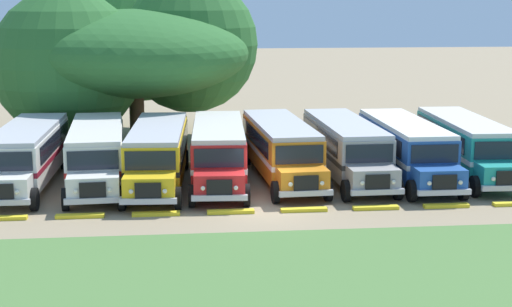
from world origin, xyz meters
name	(u,v)px	position (x,y,z in m)	size (l,w,h in m)	color
ground_plane	(266,210)	(0.00, 0.00, 0.00)	(220.00, 220.00, 0.00)	#937F60
foreground_grass_strip	(291,268)	(0.00, -7.27, 0.00)	(80.00, 8.41, 0.01)	#4C7538
parked_bus_slot_0	(27,153)	(-11.05, 5.86, 1.58)	(2.80, 10.85, 2.82)	silver
parked_bus_slot_1	(97,152)	(-7.72, 5.75, 1.58)	(3.29, 10.93, 2.82)	silver
parked_bus_slot_2	(158,152)	(-4.73, 5.42, 1.58)	(3.15, 10.90, 2.82)	yellow
parked_bus_slot_3	(219,150)	(-1.74, 5.68, 1.58)	(3.12, 10.90, 2.82)	red
parked_bus_slot_4	(281,147)	(1.44, 6.07, 1.58)	(3.21, 10.91, 2.82)	orange
parked_bus_slot_5	(346,146)	(4.76, 5.97, 1.58)	(2.96, 10.88, 2.82)	#9E9993
parked_bus_slot_6	(406,146)	(7.78, 5.62, 1.58)	(2.75, 10.85, 2.82)	#23519E
parked_bus_slot_7	(466,143)	(11.13, 6.10, 1.58)	(3.00, 10.88, 2.82)	teal
curb_wheelstop_0	(2,218)	(-10.99, -0.38, 0.07)	(2.00, 0.36, 0.15)	yellow
curb_wheelstop_1	(80,216)	(-7.85, -0.38, 0.07)	(2.00, 0.36, 0.15)	yellow
curb_wheelstop_2	(156,214)	(-4.71, -0.38, 0.07)	(2.00, 0.36, 0.15)	yellow
curb_wheelstop_3	(231,212)	(-1.57, -0.38, 0.07)	(2.00, 0.36, 0.15)	yellow
curb_wheelstop_4	(304,210)	(1.57, -0.38, 0.07)	(2.00, 0.36, 0.15)	yellow
curb_wheelstop_5	(376,208)	(4.71, -0.38, 0.07)	(2.00, 0.36, 0.15)	yellow
curb_wheelstop_6	(446,206)	(7.85, -0.38, 0.07)	(2.00, 0.36, 0.15)	yellow
broad_shade_tree	(133,51)	(-6.48, 17.29, 5.71)	(16.22, 15.81, 10.42)	brown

